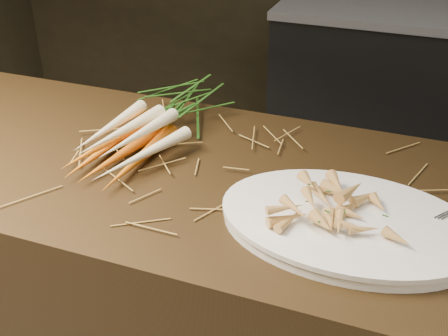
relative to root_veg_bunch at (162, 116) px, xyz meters
The scene contains 5 objects.
straw_bedding 0.48m from the root_veg_bunch, 16.70° to the right, with size 1.40×0.60×0.02m, color olive, non-canonical shape.
root_veg_bunch is the anchor object (origin of this frame).
serving_platter 0.57m from the root_veg_bunch, 25.44° to the right, with size 0.49×0.33×0.03m, color white, non-canonical shape.
roasted_veg_heap 0.57m from the root_veg_bunch, 25.44° to the right, with size 0.24×0.17×0.05m, color #A67641, non-canonical shape.
serving_fork 0.74m from the root_veg_bunch, 21.05° to the right, with size 0.02×0.19×0.00m, color silver.
Camera 1 is at (0.14, -0.71, 1.56)m, focal length 45.00 mm.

